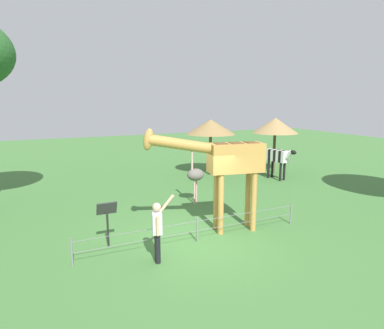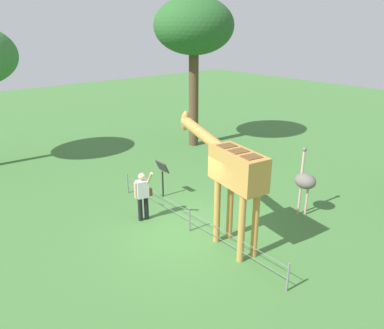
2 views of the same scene
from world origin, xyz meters
TOP-DOWN VIEW (x-y plane):
  - ground_plane at (0.00, 0.00)m, footprint 60.00×60.00m
  - giraffe at (-1.19, -0.24)m, footprint 3.78×1.12m
  - visitor at (1.45, 0.82)m, footprint 0.67×0.59m
  - zebra at (-7.23, -5.19)m, footprint 0.66×1.83m
  - ostrich at (-1.55, -3.26)m, footprint 0.70×0.56m
  - shade_hut_near at (-4.54, -7.64)m, footprint 2.69×2.69m
  - shade_hut_far at (-8.05, -6.56)m, footprint 2.53×2.53m
  - info_sign at (2.44, -0.64)m, footprint 0.56×0.21m
  - wire_fence at (0.00, 0.16)m, footprint 7.05×0.05m

SIDE VIEW (x-z plane):
  - ground_plane at x=0.00m, z-range 0.00..0.00m
  - wire_fence at x=0.00m, z-range 0.03..0.78m
  - visitor at x=1.45m, z-range 0.04..1.77m
  - info_sign at x=2.44m, z-range 0.29..1.61m
  - zebra at x=-7.23m, z-range 0.33..1.99m
  - ostrich at x=-1.55m, z-range 0.05..2.30m
  - giraffe at x=-1.19m, z-range 0.55..3.90m
  - shade_hut_near at x=-4.54m, z-range 1.12..4.19m
  - shade_hut_far at x=-8.05m, z-range 1.12..4.25m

